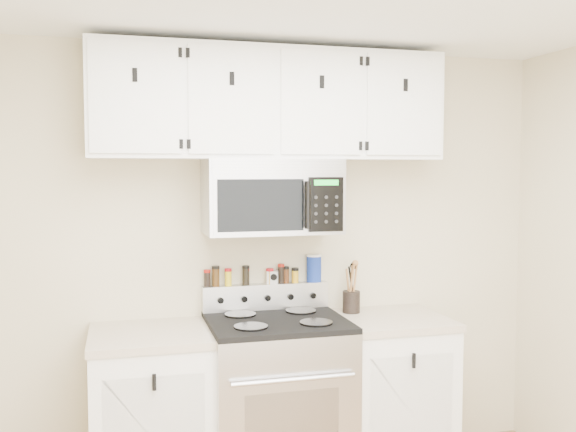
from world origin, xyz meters
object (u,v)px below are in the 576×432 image
object	(u,v)px
utensil_crock	(351,300)
salt_canister	(314,268)
microwave	(272,196)
range	(277,400)

from	to	relation	value
utensil_crock	salt_canister	distance (m)	0.30
microwave	utensil_crock	world-z (taller)	microwave
utensil_crock	salt_canister	xyz separation A→B (m)	(-0.20, 0.10, 0.19)
microwave	salt_canister	world-z (taller)	microwave
range	utensil_crock	size ratio (longest dim) A/B	3.61
range	microwave	world-z (taller)	microwave
utensil_crock	salt_canister	world-z (taller)	salt_canister
utensil_crock	range	bearing A→B (deg)	-160.63
microwave	utensil_crock	distance (m)	0.81
microwave	utensil_crock	bearing A→B (deg)	5.76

